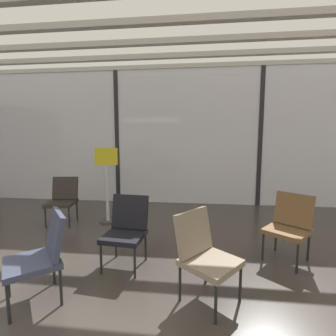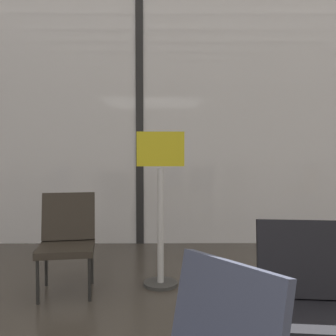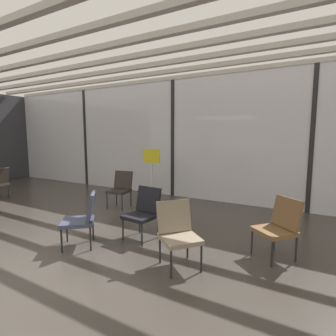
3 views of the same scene
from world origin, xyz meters
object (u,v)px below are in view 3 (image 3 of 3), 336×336
Objects in this scene: lounge_chair_4 at (121,187)px; info_sign at (152,182)px; parked_airplane at (204,126)px; lounge_chair_3 at (279,224)px; lounge_chair_5 at (144,210)px; lounge_chair_6 at (177,230)px; lounge_chair_2 at (83,216)px.

info_sign is at bearing -1.80° from lounge_chair_4.
lounge_chair_3 is at bearing -61.76° from parked_airplane.
lounge_chair_4 is 1.00× the size of lounge_chair_5.
lounge_chair_6 is at bearing -45.04° from lounge_chair_4.
lounge_chair_3 and lounge_chair_6 have the same top height.
lounge_chair_2 is at bearing -72.98° from lounge_chair_4.
info_sign is at bearing 80.28° from lounge_chair_6.
parked_airplane reaches higher than info_sign.
lounge_chair_2 is at bearing -85.71° from info_sign.
lounge_chair_3 is 1.00× the size of lounge_chair_5.
lounge_chair_4 is 0.87m from info_sign.
lounge_chair_2 is 1.00× the size of lounge_chair_4.
parked_airplane is 12.90× the size of lounge_chair_4.
lounge_chair_4 is at bearing 165.16° from lounge_chair_2.
lounge_chair_2 is (2.04, -10.05, -1.74)m from parked_airplane.
info_sign is (-1.75, 2.03, 0.18)m from lounge_chair_6.
parked_airplane is 9.82m from lounge_chair_5.
lounge_chair_6 is at bearing -25.11° from lounge_chair_5.
lounge_chair_4 is 1.00× the size of lounge_chair_6.
info_sign is (-0.81, 1.47, 0.18)m from lounge_chair_5.
parked_airplane reaches higher than lounge_chair_4.
lounge_chair_3 is 1.49m from lounge_chair_6.
info_sign is at bearing -76.53° from parked_airplane.
lounge_chair_5 is (1.65, -1.37, 0.00)m from lounge_chair_4.
lounge_chair_6 is at bearing -49.16° from info_sign.
lounge_chair_3 is at bearing -12.15° from lounge_chair_6.
parked_airplane reaches higher than lounge_chair_6.
lounge_chair_3 is 0.60× the size of info_sign.
info_sign reaches higher than lounge_chair_6.
parked_airplane is at bearing 158.08° from lounge_chair_3.
parked_airplane is at bearing 59.65° from lounge_chair_6.
lounge_chair_4 is 0.60× the size of info_sign.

